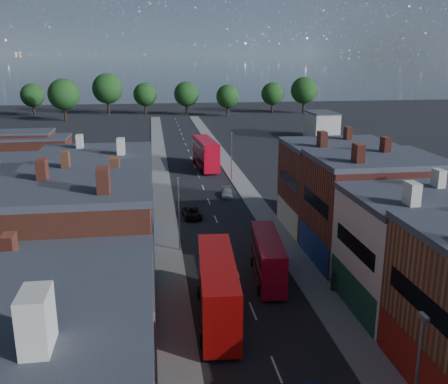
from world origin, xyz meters
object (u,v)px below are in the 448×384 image
object	(u,v)px
car_2	(192,213)
car_3	(227,193)
bus_0	(218,289)
bus_2	(206,153)
bus_1	(268,257)
ped_3	(333,281)

from	to	relation	value
car_2	car_3	world-z (taller)	car_2
bus_0	car_2	bearing A→B (deg)	93.79
bus_0	bus_2	bearing A→B (deg)	88.74
bus_1	ped_3	size ratio (longest dim) A/B	5.69
car_3	bus_0	bearing A→B (deg)	-93.41
bus_0	car_3	size ratio (longest dim) A/B	3.05
bus_1	bus_2	xyz separation A→B (m)	(-0.59, 47.96, 0.67)
car_2	ped_3	xyz separation A→B (m)	(10.69, -22.62, 0.34)
bus_2	car_2	world-z (taller)	bus_2
car_2	car_3	bearing A→B (deg)	53.81
car_3	bus_2	bearing A→B (deg)	99.37
ped_3	bus_1	bearing A→B (deg)	50.58
car_2	bus_1	bearing A→B (deg)	-77.77
bus_2	ped_3	size ratio (longest dim) A/B	7.34
bus_0	car_3	bearing A→B (deg)	84.29
bus_0	bus_2	distance (m)	54.89
bus_2	car_2	xyz separation A→B (m)	(-4.92, -28.56, -2.28)
car_2	ped_3	distance (m)	25.02
bus_0	bus_2	xyz separation A→B (m)	(5.00, 54.67, 0.17)
bus_1	bus_2	size ratio (longest dim) A/B	0.77
bus_0	car_2	size ratio (longest dim) A/B	2.55
bus_1	car_2	bearing A→B (deg)	111.68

